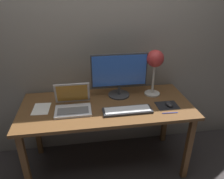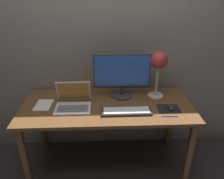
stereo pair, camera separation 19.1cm
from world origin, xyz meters
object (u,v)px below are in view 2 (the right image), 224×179
(mouse, at_px, (171,107))
(pen, at_px, (170,116))
(monitor, at_px, (122,73))
(laptop, at_px, (73,100))
(desk_lamp, at_px, (159,64))
(keyboard_main, at_px, (126,111))

(mouse, xyz_separation_m, pen, (-0.04, -0.12, -0.02))
(monitor, distance_m, mouse, 0.55)
(laptop, xyz_separation_m, pen, (0.84, -0.22, -0.06))
(desk_lamp, distance_m, mouse, 0.42)
(mouse, bearing_deg, keyboard_main, -174.68)
(keyboard_main, xyz_separation_m, laptop, (-0.48, 0.13, 0.05))
(keyboard_main, bearing_deg, monitor, 93.47)
(monitor, xyz_separation_m, desk_lamp, (0.34, -0.02, 0.10))
(keyboard_main, height_order, mouse, mouse)
(laptop, xyz_separation_m, desk_lamp, (0.80, 0.16, 0.29))
(laptop, bearing_deg, monitor, 22.04)
(desk_lamp, xyz_separation_m, pen, (0.04, -0.38, -0.34))
(monitor, xyz_separation_m, laptop, (-0.46, -0.19, -0.18))
(laptop, height_order, mouse, laptop)
(keyboard_main, distance_m, laptop, 0.50)
(desk_lamp, bearing_deg, pen, -83.92)
(keyboard_main, xyz_separation_m, pen, (0.36, -0.09, -0.01))
(laptop, height_order, pen, laptop)
(monitor, height_order, mouse, monitor)
(laptop, bearing_deg, mouse, -6.08)
(laptop, distance_m, mouse, 0.89)
(laptop, relative_size, pen, 2.29)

